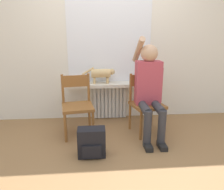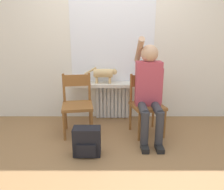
{
  "view_description": "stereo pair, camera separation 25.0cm",
  "coord_description": "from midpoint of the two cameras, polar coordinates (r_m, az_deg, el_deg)",
  "views": [
    {
      "loc": [
        -0.26,
        -2.31,
        1.39
      ],
      "look_at": [
        0.0,
        0.69,
        0.53
      ],
      "focal_mm": 35.0,
      "sensor_mm": 36.0,
      "label": 1
    },
    {
      "loc": [
        -0.01,
        -2.32,
        1.39
      ],
      "look_at": [
        0.0,
        0.69,
        0.53
      ],
      "focal_mm": 35.0,
      "sensor_mm": 36.0,
      "label": 2
    }
  ],
  "objects": [
    {
      "name": "wall_with_window",
      "position": [
        3.55,
        -2.86,
        15.31
      ],
      "size": [
        7.0,
        0.06,
        2.7
      ],
      "color": "white",
      "rests_on": "ground_plane"
    },
    {
      "name": "ground_plane",
      "position": [
        2.7,
        -1.45,
        -14.99
      ],
      "size": [
        12.0,
        12.0,
        0.0
      ],
      "primitive_type": "plane",
      "color": "olive"
    },
    {
      "name": "chair_right",
      "position": [
        3.11,
        6.62,
        -2.03
      ],
      "size": [
        0.5,
        0.5,
        0.84
      ],
      "rotation": [
        0.0,
        0.0,
        0.25
      ],
      "color": "brown",
      "rests_on": "ground_plane"
    },
    {
      "name": "backpack",
      "position": [
        2.6,
        -8.16,
        -12.27
      ],
      "size": [
        0.32,
        0.2,
        0.34
      ],
      "color": "black",
      "rests_on": "ground_plane"
    },
    {
      "name": "windowsill",
      "position": [
        3.47,
        -2.58,
        2.72
      ],
      "size": [
        1.37,
        0.28,
        0.05
      ],
      "color": "silver",
      "rests_on": "radiator"
    },
    {
      "name": "window_glass",
      "position": [
        3.51,
        -2.82,
        14.35
      ],
      "size": [
        1.31,
        0.01,
        1.34
      ],
      "color": "white",
      "rests_on": "windowsill"
    },
    {
      "name": "radiator",
      "position": [
        3.64,
        -2.58,
        -1.71
      ],
      "size": [
        0.55,
        0.08,
        0.57
      ],
      "color": "silver",
      "rests_on": "ground_plane"
    },
    {
      "name": "person",
      "position": [
        2.94,
        7.37,
        2.14
      ],
      "size": [
        0.36,
        0.98,
        1.35
      ],
      "color": "#333338",
      "rests_on": "ground_plane"
    },
    {
      "name": "chair_left",
      "position": [
        3.07,
        -11.38,
        -2.48
      ],
      "size": [
        0.47,
        0.47,
        0.84
      ],
      "rotation": [
        0.0,
        0.0,
        0.15
      ],
      "color": "brown",
      "rests_on": "ground_plane"
    },
    {
      "name": "cat",
      "position": [
        3.43,
        -4.81,
        5.6
      ],
      "size": [
        0.52,
        0.13,
        0.26
      ],
      "color": "#DBB77A",
      "rests_on": "windowsill"
    }
  ]
}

